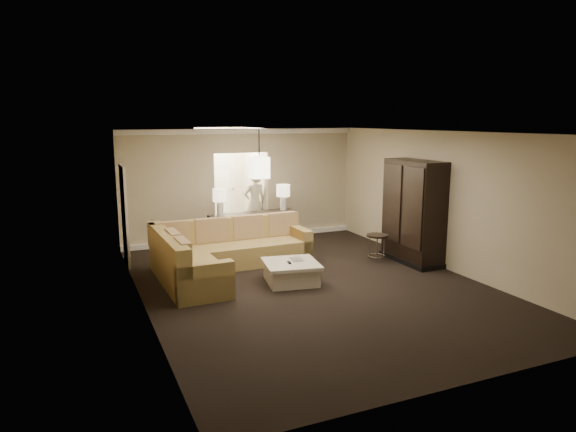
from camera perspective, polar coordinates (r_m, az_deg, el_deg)
name	(u,v)px	position (r m, az deg, el deg)	size (l,w,h in m)	color
ground	(311,285)	(9.63, 2.53, -7.63)	(8.00, 8.00, 0.00)	black
wall_back	(242,185)	(12.95, -5.17, 3.45)	(6.00, 0.04, 2.80)	#C6B795
wall_front	(469,269)	(6.04, 19.51, -5.58)	(6.00, 0.04, 2.80)	#C6B795
wall_left	(141,224)	(8.43, -16.07, -0.85)	(0.04, 8.00, 2.80)	#C6B795
wall_right	(444,200)	(10.92, 16.91, 1.67)	(0.04, 8.00, 2.80)	#C6B795
ceiling	(312,132)	(9.14, 2.67, 9.27)	(6.00, 8.00, 0.02)	white
crown_molding	(241,131)	(12.81, -5.20, 9.34)	(6.00, 0.10, 0.12)	white
baseboard	(243,237)	(13.14, -5.00, -2.37)	(6.00, 0.10, 0.12)	white
side_door	(125,215)	(11.24, -17.70, 0.06)	(0.05, 0.90, 2.10)	silver
foyer	(226,183)	(14.24, -6.86, 3.67)	(1.44, 2.02, 2.80)	beige
sectional_sofa	(220,253)	(10.38, -7.54, -4.10)	(3.31, 2.63, 0.98)	brown
coffee_table	(291,272)	(9.69, 0.35, -6.24)	(1.14, 1.14, 0.42)	silver
console_table	(253,226)	(12.36, -3.92, -1.16)	(2.17, 0.66, 0.82)	black
armoire	(413,214)	(11.22, 13.75, 0.24)	(0.65, 1.52, 2.19)	black
drink_table	(377,242)	(11.27, 9.87, -2.86)	(0.46, 0.46, 0.58)	black
table_lamp_left	(220,198)	(11.92, -7.58, 2.01)	(0.33, 0.33, 0.63)	white
table_lamp_right	(283,193)	(12.58, -0.54, 2.56)	(0.33, 0.33, 0.63)	white
pendant_light	(259,167)	(11.67, -3.21, 5.41)	(0.38, 0.38, 1.09)	black
person	(255,200)	(13.44, -3.72, 1.78)	(0.68, 0.45, 1.89)	beige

